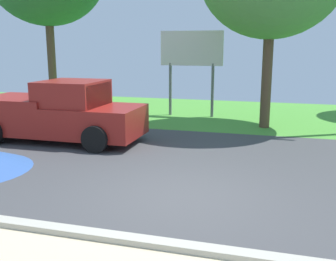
# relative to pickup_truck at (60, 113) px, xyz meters

# --- Properties ---
(ground_plane) EXTENTS (40.00, 22.00, 0.20)m
(ground_plane) POSITION_rel_pickup_truck_xyz_m (4.71, -0.63, -0.92)
(ground_plane) COLOR #424244
(pickup_truck) EXTENTS (5.20, 2.28, 1.88)m
(pickup_truck) POSITION_rel_pickup_truck_xyz_m (0.00, 0.00, 0.00)
(pickup_truck) COLOR maroon
(pickup_truck) RESTS_ON ground_plane
(roadside_billboard) EXTENTS (2.60, 0.12, 3.50)m
(roadside_billboard) POSITION_rel_pickup_truck_xyz_m (2.97, 5.39, 1.68)
(roadside_billboard) COLOR slate
(roadside_billboard) RESTS_ON ground_plane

